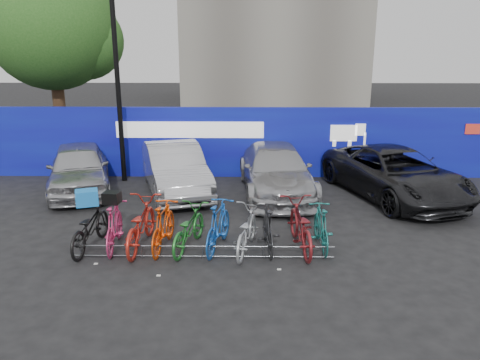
{
  "coord_description": "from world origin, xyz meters",
  "views": [
    {
      "loc": [
        0.93,
        -9.73,
        4.35
      ],
      "look_at": [
        0.76,
        2.0,
        1.0
      ],
      "focal_mm": 35.0,
      "sensor_mm": 36.0,
      "label": 1
    }
  ],
  "objects_px": {
    "bike_4": "(188,228)",
    "bike_7": "(268,228)",
    "bike_2": "(140,224)",
    "car_0": "(79,168)",
    "bike_5": "(218,226)",
    "car_2": "(276,170)",
    "tree": "(57,28)",
    "bike_rack": "(203,251)",
    "car_3": "(395,173)",
    "bike_0": "(90,227)",
    "car_1": "(175,169)",
    "lamppost": "(118,82)",
    "bike_1": "(114,226)",
    "bike_6": "(246,230)",
    "bike_3": "(163,226)",
    "bike_9": "(321,227)",
    "bike_8": "(300,226)"
  },
  "relations": [
    {
      "from": "bike_1",
      "to": "lamppost",
      "type": "bearing_deg",
      "value": -82.72
    },
    {
      "from": "bike_3",
      "to": "bike_5",
      "type": "distance_m",
      "value": 1.21
    },
    {
      "from": "bike_0",
      "to": "bike_4",
      "type": "relative_size",
      "value": 1.06
    },
    {
      "from": "bike_3",
      "to": "bike_4",
      "type": "xyz_separation_m",
      "value": [
        0.55,
        0.02,
        -0.06
      ]
    },
    {
      "from": "car_1",
      "to": "tree",
      "type": "bearing_deg",
      "value": 115.01
    },
    {
      "from": "car_1",
      "to": "bike_9",
      "type": "xyz_separation_m",
      "value": [
        3.87,
        -4.11,
        -0.25
      ]
    },
    {
      "from": "bike_1",
      "to": "bike_6",
      "type": "relative_size",
      "value": 0.95
    },
    {
      "from": "bike_9",
      "to": "car_0",
      "type": "bearing_deg",
      "value": -33.12
    },
    {
      "from": "car_1",
      "to": "car_2",
      "type": "distance_m",
      "value": 3.1
    },
    {
      "from": "bike_5",
      "to": "bike_rack",
      "type": "bearing_deg",
      "value": 70.55
    },
    {
      "from": "bike_3",
      "to": "bike_9",
      "type": "height_order",
      "value": "bike_3"
    },
    {
      "from": "lamppost",
      "to": "bike_2",
      "type": "distance_m",
      "value": 6.33
    },
    {
      "from": "car_0",
      "to": "lamppost",
      "type": "bearing_deg",
      "value": 30.86
    },
    {
      "from": "bike_2",
      "to": "bike_7",
      "type": "bearing_deg",
      "value": -178.27
    },
    {
      "from": "bike_2",
      "to": "bike_4",
      "type": "bearing_deg",
      "value": -179.49
    },
    {
      "from": "car_1",
      "to": "bike_3",
      "type": "relative_size",
      "value": 2.55
    },
    {
      "from": "bike_9",
      "to": "car_2",
      "type": "bearing_deg",
      "value": -80.95
    },
    {
      "from": "bike_5",
      "to": "bike_1",
      "type": "bearing_deg",
      "value": 12.08
    },
    {
      "from": "bike_3",
      "to": "car_3",
      "type": "bearing_deg",
      "value": -142.66
    },
    {
      "from": "car_0",
      "to": "bike_9",
      "type": "relative_size",
      "value": 2.64
    },
    {
      "from": "car_0",
      "to": "car_3",
      "type": "xyz_separation_m",
      "value": [
        9.59,
        -0.47,
        -0.01
      ]
    },
    {
      "from": "car_2",
      "to": "tree",
      "type": "bearing_deg",
      "value": 140.75
    },
    {
      "from": "car_3",
      "to": "bike_7",
      "type": "bearing_deg",
      "value": -153.4
    },
    {
      "from": "car_3",
      "to": "bike_0",
      "type": "bearing_deg",
      "value": -171.96
    },
    {
      "from": "tree",
      "to": "car_0",
      "type": "xyz_separation_m",
      "value": [
        2.51,
        -5.86,
        -4.32
      ]
    },
    {
      "from": "car_1",
      "to": "bike_6",
      "type": "height_order",
      "value": "car_1"
    },
    {
      "from": "car_1",
      "to": "bike_7",
      "type": "bearing_deg",
      "value": -75.24
    },
    {
      "from": "car_2",
      "to": "bike_5",
      "type": "relative_size",
      "value": 2.7
    },
    {
      "from": "car_1",
      "to": "bike_0",
      "type": "xyz_separation_m",
      "value": [
        -1.27,
        -4.21,
        -0.24
      ]
    },
    {
      "from": "car_2",
      "to": "car_3",
      "type": "xyz_separation_m",
      "value": [
        3.51,
        -0.36,
        0.02
      ]
    },
    {
      "from": "bike_0",
      "to": "bike_1",
      "type": "relative_size",
      "value": 1.1
    },
    {
      "from": "car_3",
      "to": "bike_1",
      "type": "distance_m",
      "value": 8.27
    },
    {
      "from": "bike_6",
      "to": "lamppost",
      "type": "bearing_deg",
      "value": -42.04
    },
    {
      "from": "lamppost",
      "to": "car_2",
      "type": "relative_size",
      "value": 1.23
    },
    {
      "from": "tree",
      "to": "bike_8",
      "type": "relative_size",
      "value": 3.76
    },
    {
      "from": "tree",
      "to": "bike_9",
      "type": "bearing_deg",
      "value": -47.06
    },
    {
      "from": "bike_6",
      "to": "tree",
      "type": "bearing_deg",
      "value": -41.5
    },
    {
      "from": "car_1",
      "to": "bike_2",
      "type": "xyz_separation_m",
      "value": [
        -0.16,
        -4.14,
        -0.2
      ]
    },
    {
      "from": "bike_rack",
      "to": "bike_1",
      "type": "xyz_separation_m",
      "value": [
        -2.0,
        0.51,
        0.37
      ]
    },
    {
      "from": "car_2",
      "to": "bike_4",
      "type": "relative_size",
      "value": 2.71
    },
    {
      "from": "bike_2",
      "to": "car_1",
      "type": "bearing_deg",
      "value": -88.7
    },
    {
      "from": "bike_4",
      "to": "bike_7",
      "type": "bearing_deg",
      "value": -167.22
    },
    {
      "from": "car_2",
      "to": "bike_4",
      "type": "distance_m",
      "value": 4.72
    },
    {
      "from": "bike_1",
      "to": "tree",
      "type": "bearing_deg",
      "value": -69.83
    },
    {
      "from": "car_1",
      "to": "bike_3",
      "type": "xyz_separation_m",
      "value": [
        0.37,
        -4.22,
        -0.21
      ]
    },
    {
      "from": "bike_1",
      "to": "bike_4",
      "type": "xyz_separation_m",
      "value": [
        1.65,
        -0.01,
        -0.05
      ]
    },
    {
      "from": "car_0",
      "to": "bike_5",
      "type": "distance_m",
      "value": 6.28
    },
    {
      "from": "bike_rack",
      "to": "bike_4",
      "type": "xyz_separation_m",
      "value": [
        -0.36,
        0.5,
        0.32
      ]
    },
    {
      "from": "bike_rack",
      "to": "bike_6",
      "type": "height_order",
      "value": "bike_6"
    },
    {
      "from": "car_3",
      "to": "bike_8",
      "type": "xyz_separation_m",
      "value": [
        -3.21,
        -3.81,
        -0.19
      ]
    }
  ]
}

